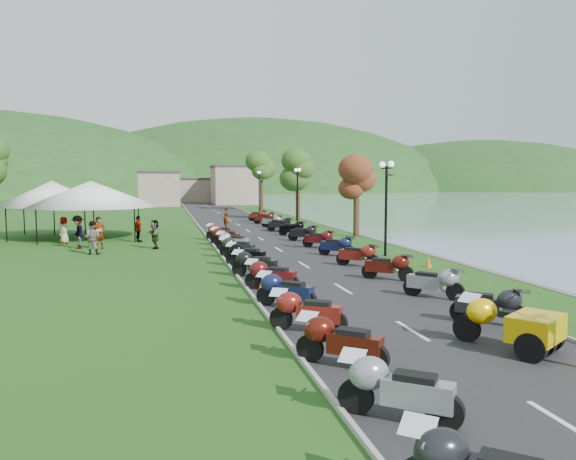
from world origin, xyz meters
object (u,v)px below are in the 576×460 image
yellow_trike (505,325)px  pedestrian_c (78,249)px  vendor_tent_main (92,210)px  pedestrian_b (93,254)px  pedestrian_a (100,249)px

yellow_trike → pedestrian_c: 26.57m
yellow_trike → pedestrian_c: bearing=-5.3°
vendor_tent_main → pedestrian_b: (1.00, -8.63, -2.00)m
pedestrian_b → yellow_trike: bearing=135.0°
yellow_trike → pedestrian_a: 25.54m
pedestrian_b → pedestrian_c: pedestrian_c is taller
yellow_trike → pedestrian_b: yellow_trike is taller
pedestrian_c → yellow_trike: bearing=10.5°
yellow_trike → pedestrian_b: (-11.86, 20.30, -0.60)m
vendor_tent_main → pedestrian_a: 6.65m
pedestrian_b → pedestrian_c: (-1.14, 2.86, 0.00)m
vendor_tent_main → pedestrian_c: size_ratio=3.03×
yellow_trike → pedestrian_c: size_ratio=1.33×
yellow_trike → pedestrian_a: (-11.73, 22.68, -0.60)m
yellow_trike → pedestrian_a: bearing=-7.3°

